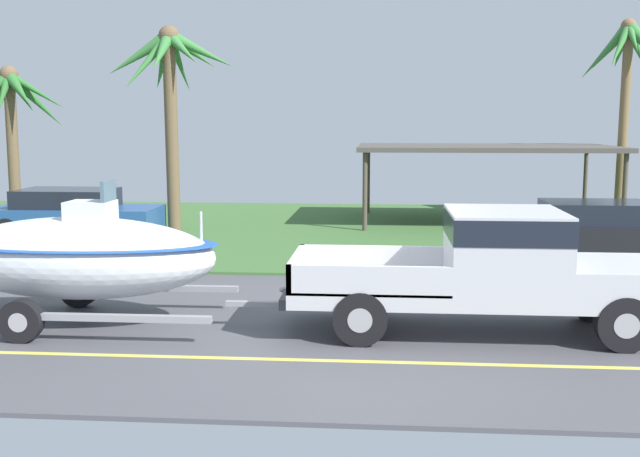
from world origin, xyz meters
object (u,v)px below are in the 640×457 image
parked_sedan_far (74,214)px  palm_tree_mid (170,76)px  boat_on_trailer (78,257)px  palm_tree_near_left (627,63)px  carport_awning (484,149)px  palm_tree_near_right (11,105)px  pickup_truck_towing (501,266)px  parked_sedan_near (603,232)px

parked_sedan_far → palm_tree_mid: palm_tree_mid is taller
boat_on_trailer → parked_sedan_far: bearing=112.7°
palm_tree_near_left → palm_tree_mid: bearing=-163.1°
carport_awning → palm_tree_near_right: size_ratio=1.60×
boat_on_trailer → palm_tree_near_left: palm_tree_near_left is taller
pickup_truck_towing → parked_sedan_near: size_ratio=1.37×
pickup_truck_towing → boat_on_trailer: (-6.68, 0.00, 0.04)m
palm_tree_near_left → palm_tree_near_right: (-19.19, -2.39, -1.33)m
boat_on_trailer → carport_awning: size_ratio=0.73×
parked_sedan_near → boat_on_trailer: bearing=-146.5°
pickup_truck_towing → palm_tree_near_right: size_ratio=1.20×
palm_tree_mid → palm_tree_near_right: bearing=162.4°
pickup_truck_towing → palm_tree_mid: bearing=128.6°
palm_tree_mid → parked_sedan_near: bearing=-15.8°
pickup_truck_towing → carport_awning: size_ratio=0.75×
parked_sedan_far → palm_tree_near_left: bearing=17.1°
boat_on_trailer → parked_sedan_near: size_ratio=1.35×
pickup_truck_towing → parked_sedan_far: bearing=139.4°
palm_tree_near_left → palm_tree_mid: size_ratio=1.10×
palm_tree_near_right → parked_sedan_far: bearing=-41.8°
parked_sedan_near → palm_tree_near_right: bearing=163.6°
parked_sedan_near → palm_tree_mid: palm_tree_mid is taller
boat_on_trailer → palm_tree_mid: palm_tree_mid is taller
palm_tree_near_right → boat_on_trailer: bearing=-60.0°
parked_sedan_near → pickup_truck_towing: bearing=-116.7°
parked_sedan_far → palm_tree_near_left: size_ratio=0.71×
palm_tree_mid → palm_tree_near_left: bearing=16.9°
pickup_truck_towing → palm_tree_near_right: (-13.34, 11.55, 2.69)m
parked_sedan_near → carport_awning: 6.85m
palm_tree_near_right → pickup_truck_towing: bearing=-40.9°
palm_tree_near_right → palm_tree_mid: palm_tree_mid is taller
palm_tree_near_left → palm_tree_near_right: size_ratio=1.31×
parked_sedan_near → carport_awning: (-1.99, 6.33, 1.71)m
carport_awning → palm_tree_mid: bearing=-160.9°
pickup_truck_towing → boat_on_trailer: size_ratio=1.02×
palm_tree_near_left → palm_tree_mid: (-13.66, -4.15, -0.58)m
parked_sedan_near → palm_tree_near_right: 17.66m
parked_sedan_near → parked_sedan_far: 13.94m
carport_awning → palm_tree_near_left: (4.50, 0.98, 2.70)m
boat_on_trailer → carport_awning: (8.02, 12.96, 1.28)m
boat_on_trailer → carport_awning: carport_awning is taller
pickup_truck_towing → palm_tree_near_left: bearing=67.2°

